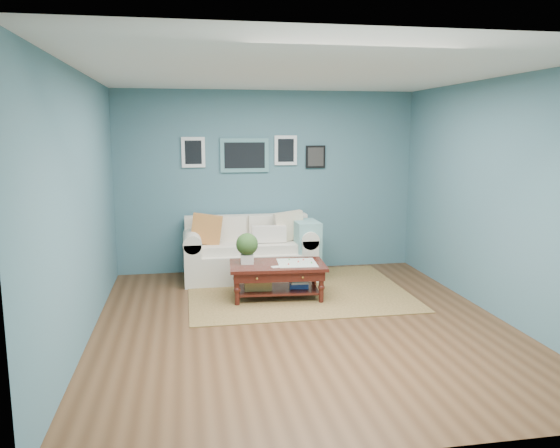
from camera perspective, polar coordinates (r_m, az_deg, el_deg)
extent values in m
plane|color=brown|center=(6.13, 2.35, -10.40)|extent=(5.00, 5.00, 0.00)
plane|color=white|center=(5.79, 2.54, 15.59)|extent=(5.00, 5.00, 0.00)
cube|color=slate|center=(8.25, -1.29, 4.44)|extent=(4.50, 0.02, 2.70)
cube|color=slate|center=(3.44, 11.39, -3.16)|extent=(4.50, 0.02, 2.70)
cube|color=slate|center=(5.76, -19.99, 1.58)|extent=(0.02, 5.00, 2.70)
cube|color=slate|center=(6.66, 21.73, 2.49)|extent=(0.02, 5.00, 2.70)
cube|color=teal|center=(8.15, -3.72, 7.18)|extent=(0.72, 0.03, 0.50)
cube|color=black|center=(8.14, -3.71, 7.17)|extent=(0.60, 0.01, 0.38)
cube|color=white|center=(8.10, -9.05, 7.42)|extent=(0.34, 0.03, 0.44)
cube|color=white|center=(8.24, 0.60, 7.71)|extent=(0.34, 0.03, 0.44)
cube|color=black|center=(8.34, 3.73, 7.03)|extent=(0.30, 0.03, 0.34)
cube|color=brown|center=(7.30, 1.79, -7.02)|extent=(2.85, 2.28, 0.01)
cube|color=beige|center=(7.90, -3.22, -4.25)|extent=(1.38, 0.86, 0.41)
cube|color=beige|center=(8.13, -3.52, -0.69)|extent=(1.81, 0.21, 0.47)
cube|color=beige|center=(7.82, -9.12, -3.76)|extent=(0.23, 0.86, 0.60)
cube|color=beige|center=(8.00, 2.54, -3.34)|extent=(0.23, 0.86, 0.60)
cylinder|color=beige|center=(7.76, -9.18, -1.59)|extent=(0.25, 0.86, 0.25)
cylinder|color=beige|center=(7.94, 2.56, -1.21)|extent=(0.25, 0.86, 0.25)
cube|color=beige|center=(7.75, -5.91, -2.53)|extent=(0.70, 0.55, 0.13)
cube|color=beige|center=(7.83, -0.49, -2.34)|extent=(0.70, 0.55, 0.13)
cube|color=beige|center=(7.97, -6.08, -0.44)|extent=(0.70, 0.12, 0.35)
cube|color=beige|center=(8.05, -0.81, -0.28)|extent=(0.70, 0.12, 0.35)
cube|color=orange|center=(7.69, -7.68, -0.55)|extent=(0.47, 0.17, 0.46)
cube|color=#F0E1C9|center=(7.89, 0.95, -0.20)|extent=(0.46, 0.18, 0.45)
cube|color=beige|center=(7.74, -1.16, -1.05)|extent=(0.49, 0.12, 0.23)
cube|color=#88BFB8|center=(7.86, 2.74, -2.49)|extent=(0.33, 0.54, 0.78)
cube|color=black|center=(6.92, -0.28, -4.32)|extent=(1.24, 0.78, 0.04)
cube|color=black|center=(6.94, -0.28, -4.96)|extent=(1.16, 0.70, 0.12)
cube|color=black|center=(7.00, -0.28, -6.84)|extent=(1.05, 0.59, 0.02)
sphere|color=gold|center=(6.61, -2.43, -5.72)|extent=(0.03, 0.03, 0.03)
sphere|color=gold|center=(6.66, 2.40, -5.59)|extent=(0.03, 0.03, 0.03)
cylinder|color=black|center=(6.69, -4.51, -6.84)|extent=(0.06, 0.06, 0.41)
cylinder|color=black|center=(6.79, 4.34, -6.59)|extent=(0.06, 0.06, 0.41)
cylinder|color=black|center=(7.21, -4.62, -5.63)|extent=(0.06, 0.06, 0.41)
cylinder|color=black|center=(7.30, 3.59, -5.41)|extent=(0.06, 0.06, 0.41)
cube|color=silver|center=(6.92, -3.45, -3.65)|extent=(0.17, 0.17, 0.12)
sphere|color=#264B1B|center=(6.88, -3.47, -2.12)|extent=(0.28, 0.28, 0.28)
cube|color=white|center=(6.94, 1.78, -4.08)|extent=(0.51, 0.51, 0.01)
cube|color=#9F8144|center=(6.95, -2.33, -6.01)|extent=(0.36, 0.26, 0.20)
cube|color=#264496|center=(7.04, 1.99, -6.19)|extent=(0.25, 0.20, 0.11)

